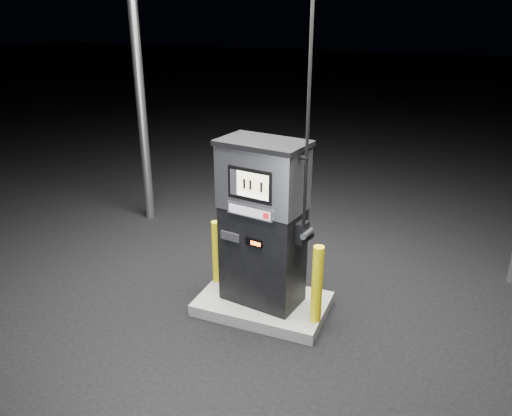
% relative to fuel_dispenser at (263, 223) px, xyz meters
% --- Properties ---
extents(ground, '(80.00, 80.00, 0.00)m').
position_rel_fuel_dispenser_xyz_m(ground, '(0.01, -0.00, -1.20)').
color(ground, black).
rests_on(ground, ground).
extents(pump_island, '(1.60, 1.00, 0.15)m').
position_rel_fuel_dispenser_xyz_m(pump_island, '(0.01, -0.00, -1.13)').
color(pump_island, slate).
rests_on(pump_island, ground).
extents(fuel_dispenser, '(1.17, 0.76, 4.25)m').
position_rel_fuel_dispenser_xyz_m(fuel_dispenser, '(0.00, 0.00, 0.00)').
color(fuel_dispenser, black).
rests_on(fuel_dispenser, pump_island).
extents(bollard_left, '(0.14, 0.14, 0.86)m').
position_rel_fuel_dispenser_xyz_m(bollard_left, '(-0.73, 0.19, -0.62)').
color(bollard_left, yellow).
rests_on(bollard_left, pump_island).
extents(bollard_right, '(0.15, 0.15, 0.96)m').
position_rel_fuel_dispenser_xyz_m(bollard_right, '(0.75, -0.20, -0.57)').
color(bollard_right, yellow).
rests_on(bollard_right, pump_island).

